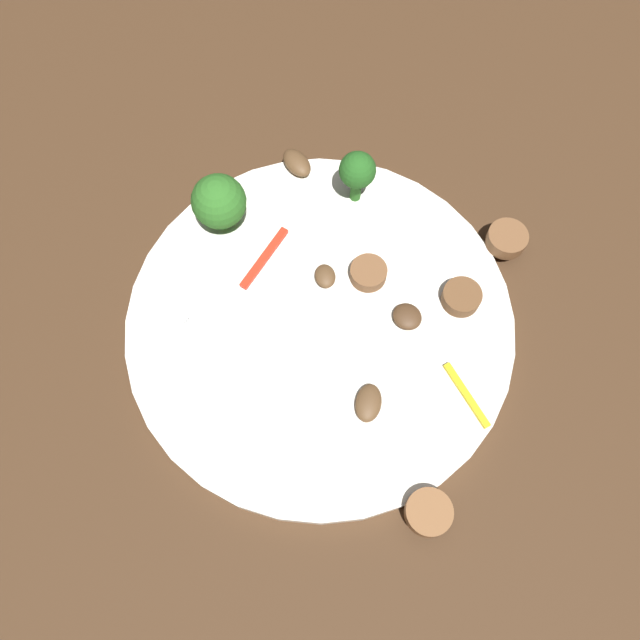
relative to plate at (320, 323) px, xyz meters
The scene contains 15 objects.
ground_plane 0.01m from the plate, ahead, with size 1.40×1.40×0.00m, color #422B19.
plate is the anchor object (origin of this frame).
fork 0.08m from the plate, 46.17° to the left, with size 0.18×0.07×0.00m.
broccoli_floret_0 0.12m from the plate, 25.23° to the right, with size 0.04×0.04×0.05m.
broccoli_floret_1 0.12m from the plate, 82.49° to the right, with size 0.03×0.03×0.05m.
sausage_slice_0 0.16m from the plate, 133.37° to the right, with size 0.03×0.03×0.01m, color brown.
sausage_slice_1 0.16m from the plate, 139.46° to the left, with size 0.03×0.03×0.01m, color brown.
sausage_slice_2 0.11m from the plate, 149.07° to the right, with size 0.03×0.03×0.01m, color brown.
sausage_slice_3 0.05m from the plate, 113.15° to the right, with size 0.03×0.03×0.01m, color brown.
mushroom_0 0.07m from the plate, 139.94° to the left, with size 0.03×0.02×0.01m, color brown.
mushroom_1 0.14m from the plate, 59.84° to the right, with size 0.03×0.02×0.01m, color brown.
mushroom_2 0.07m from the plate, 156.81° to the right, with size 0.02×0.02×0.01m, color #4C331E.
mushroom_3 0.04m from the plate, 74.17° to the right, with size 0.02×0.02×0.01m, color brown.
pepper_strip_0 0.07m from the plate, 27.53° to the right, with size 0.06×0.01×0.00m, color red.
pepper_strip_1 0.12m from the plate, behind, with size 0.05×0.00×0.00m, color yellow.
Camera 1 is at (-0.07, 0.17, 0.46)m, focal length 36.14 mm.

